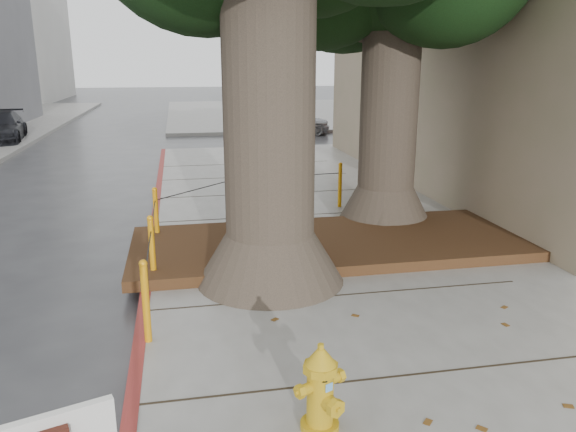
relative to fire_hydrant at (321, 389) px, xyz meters
name	(u,v)px	position (x,y,z in m)	size (l,w,h in m)	color
ground	(347,396)	(0.43, 0.64, -0.53)	(140.00, 140.00, 0.00)	#28282B
sidewalk_far	(299,112)	(6.43, 30.64, -0.45)	(16.00, 20.00, 0.15)	slate
curb_red	(146,300)	(-1.57, 3.14, -0.45)	(0.14, 26.00, 0.16)	maroon
planter_bed	(331,243)	(1.33, 4.54, -0.30)	(6.40, 2.60, 0.16)	black
building_side_white	(487,36)	(16.43, 26.64, 3.97)	(10.00, 10.00, 9.00)	silver
building_side_grey	(523,18)	(22.43, 32.64, 5.47)	(12.00, 14.00, 12.00)	slate
bollard_ring	(220,216)	(-0.44, 5.01, 0.13)	(3.79, 5.39, 0.95)	orange
fire_hydrant	(321,389)	(0.00, 0.00, 0.00)	(0.43, 0.43, 0.78)	gold
car_silver	(289,121)	(3.76, 20.40, 0.07)	(1.42, 3.53, 1.20)	#A8A9AD
car_red	(384,124)	(7.55, 18.77, 0.01)	(1.15, 3.30, 1.09)	maroon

